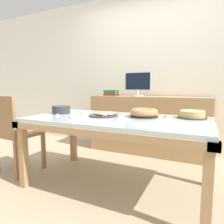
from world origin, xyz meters
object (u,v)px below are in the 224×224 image
at_px(book_stack, 111,93).
at_px(pastry_platter, 104,115).
at_px(tealight_near_cakes, 71,118).
at_px(tealight_right_edge, 57,115).
at_px(chair, 14,131).
at_px(tealight_centre, 166,117).
at_px(plate_stack, 61,110).
at_px(computer_monitor, 138,84).
at_px(cake_golden_bundt, 144,113).
at_px(tealight_left_edge, 82,114).
at_px(cake_chocolate_round, 192,115).

bearing_deg(book_stack, pastry_platter, -67.96).
relative_size(tealight_near_cakes, tealight_right_edge, 1.00).
bearing_deg(chair, book_stack, 67.17).
relative_size(tealight_centre, tealight_right_edge, 1.00).
xyz_separation_m(plate_stack, tealight_near_cakes, (0.38, -0.31, -0.03)).
relative_size(chair, pastry_platter, 3.00).
relative_size(computer_monitor, cake_golden_bundt, 1.41).
distance_m(cake_golden_bundt, tealight_left_edge, 0.70).
distance_m(chair, plate_stack, 0.63).
xyz_separation_m(pastry_platter, tealight_right_edge, (-0.48, -0.17, -0.00)).
height_order(cake_chocolate_round, plate_stack, plate_stack).
xyz_separation_m(pastry_platter, tealight_left_edge, (-0.28, 0.00, -0.00)).
bearing_deg(tealight_left_edge, pastry_platter, -0.71).
distance_m(book_stack, tealight_right_edge, 1.37).
relative_size(pastry_platter, tealight_left_edge, 7.83).
bearing_deg(book_stack, cake_chocolate_round, -34.53).
bearing_deg(cake_chocolate_round, tealight_near_cakes, -151.21).
bearing_deg(book_stack, tealight_left_edge, -80.73).
height_order(pastry_platter, tealight_near_cakes, pastry_platter).
bearing_deg(book_stack, tealight_right_edge, -90.29).
xyz_separation_m(computer_monitor, book_stack, (-0.46, 0.00, -0.14)).
height_order(cake_chocolate_round, tealight_centre, cake_chocolate_round).
relative_size(chair, computer_monitor, 2.22).
distance_m(plate_stack, tealight_centre, 1.20).
relative_size(cake_golden_bundt, tealight_centre, 7.52).
bearing_deg(tealight_left_edge, tealight_right_edge, -138.06).
relative_size(chair, tealight_centre, 23.50).
distance_m(cake_golden_bundt, plate_stack, 0.98).
height_order(cake_chocolate_round, cake_golden_bundt, cake_golden_bundt).
distance_m(computer_monitor, book_stack, 0.49).
bearing_deg(book_stack, tealight_centre, -43.17).
distance_m(cake_golden_bundt, tealight_centre, 0.22).
xyz_separation_m(cake_chocolate_round, cake_golden_bundt, (-0.46, -0.14, 0.01)).
distance_m(tealight_centre, tealight_right_edge, 1.15).
bearing_deg(chair, tealight_near_cakes, -3.85).
height_order(cake_golden_bundt, pastry_platter, cake_golden_bundt).
xyz_separation_m(cake_golden_bundt, pastry_platter, (-0.41, -0.12, -0.03)).
distance_m(book_stack, tealight_near_cakes, 1.54).
xyz_separation_m(chair, book_stack, (0.60, 1.44, 0.43)).
bearing_deg(computer_monitor, tealight_near_cakes, -96.56).
bearing_deg(plate_stack, pastry_platter, 1.25).
xyz_separation_m(cake_chocolate_round, tealight_near_cakes, (-1.05, -0.58, -0.03)).
xyz_separation_m(book_stack, tealight_centre, (1.10, -1.03, -0.21)).
height_order(cake_chocolate_round, tealight_left_edge, cake_chocolate_round).
distance_m(cake_golden_bundt, tealight_near_cakes, 0.74).
bearing_deg(tealight_near_cakes, computer_monitor, 83.44).
height_order(book_stack, plate_stack, book_stack).
xyz_separation_m(pastry_platter, tealight_centre, (0.63, 0.14, -0.00)).
relative_size(pastry_platter, tealight_near_cakes, 7.83).
bearing_deg(cake_golden_bundt, plate_stack, -172.36).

